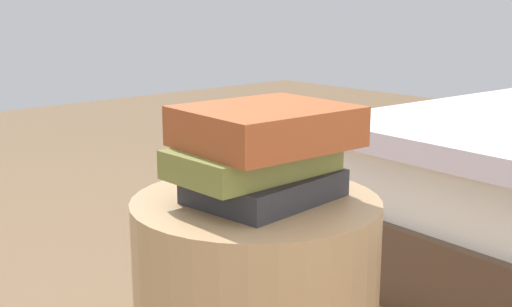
# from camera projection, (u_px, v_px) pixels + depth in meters

# --- Properties ---
(book_charcoal) EXTENTS (0.23, 0.19, 0.04)m
(book_charcoal) POSITION_uv_depth(u_px,v_px,m) (265.00, 186.00, 1.04)
(book_charcoal) COLOR #28282D
(book_charcoal) RESTS_ON side_table
(book_olive) EXTENTS (0.26, 0.16, 0.04)m
(book_olive) POSITION_uv_depth(u_px,v_px,m) (255.00, 160.00, 1.02)
(book_olive) COLOR olive
(book_olive) RESTS_ON book_charcoal
(book_rust) EXTENTS (0.26, 0.22, 0.06)m
(book_rust) POSITION_uv_depth(u_px,v_px,m) (266.00, 126.00, 1.02)
(book_rust) COLOR #994723
(book_rust) RESTS_ON book_olive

